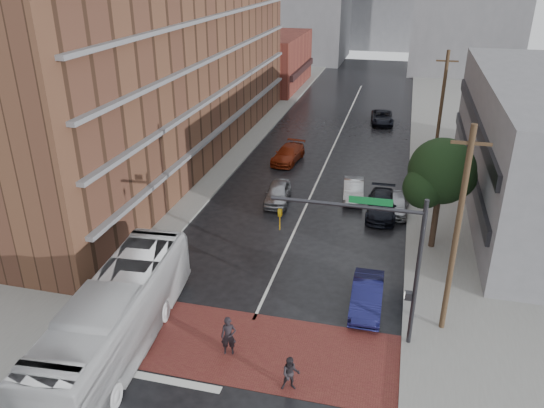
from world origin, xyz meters
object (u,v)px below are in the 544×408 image
Objects in this scene: transit_bus at (115,318)px; car_travel_c at (288,154)px; pedestrian_a at (229,336)px; car_parked_far at (398,204)px; car_parked_mid at (382,205)px; suv_travel at (382,117)px; car_travel_a at (278,193)px; pedestrian_b at (291,374)px; car_travel_b at (353,190)px; car_parked_near at (367,296)px.

transit_bus is 25.93m from car_travel_c.
pedestrian_a is 17.93m from car_parked_far.
transit_bus is 2.49× the size of car_parked_mid.
car_travel_a is at bearing -110.49° from suv_travel.
pedestrian_b is at bearing -99.04° from car_parked_far.
pedestrian_a is at bearing 6.62° from transit_bus.
car_parked_mid reaches higher than car_parked_far.
car_travel_a is at bearing -164.88° from car_travel_b.
car_parked_near is at bearing -93.15° from car_parked_far.
pedestrian_a reaches higher than car_parked_mid.
pedestrian_a reaches higher than pedestrian_b.
transit_bus is 8.01m from pedestrian_b.
car_travel_a reaches higher than car_travel_c.
suv_travel is at bearing 73.52° from pedestrian_b.
car_travel_a is 8.43m from car_parked_far.
car_travel_c is at bearing 128.37° from car_travel_b.
car_parked_near is at bearing 25.93° from pedestrian_a.
car_parked_mid is at bearing -92.25° from suv_travel.
car_travel_c is 1.11× the size of car_parked_near.
car_travel_b is 0.84× the size of car_parked_mid.
pedestrian_a reaches higher than car_travel_b.
car_parked_far is (3.60, 18.09, -0.14)m from pedestrian_b.
pedestrian_b is (7.94, -0.50, -0.91)m from transit_bus.
pedestrian_b is 0.32× the size of suv_travel.
transit_bus reaches higher than car_parked_mid.
car_travel_a is 5.57m from car_travel_b.
car_travel_b is 20.67m from suv_travel.
pedestrian_b reaches higher than car_travel_c.
suv_travel is at bearing 91.11° from car_parked_near.
car_parked_mid reaches higher than car_travel_b.
transit_bus reaches higher than car_parked_near.
car_parked_far is at bearing -34.16° from car_travel_c.
pedestrian_a is 0.39× the size of car_travel_c.
car_travel_a is 23.44m from suv_travel.
car_parked_far is (8.42, 0.25, -0.06)m from car_travel_a.
transit_bus is at bearing -122.66° from car_parked_mid.
car_travel_b is at bearing 62.16° from transit_bus.
car_parked_near reaches higher than car_travel_c.
car_parked_mid is (5.64, 16.04, -0.22)m from pedestrian_a.
car_parked_far is (6.69, 16.63, -0.29)m from pedestrian_a.
car_travel_c is (-6.34, 6.51, 0.02)m from car_travel_b.
pedestrian_b is 17.68m from car_parked_mid.
car_parked_mid is at bearing -39.47° from car_travel_c.
car_travel_a is 0.85× the size of suv_travel.
car_travel_a is 8.58m from car_travel_c.
car_parked_near reaches higher than car_travel_a.
car_parked_near reaches higher than suv_travel.
transit_bus is 2.97× the size of car_travel_b.
car_travel_c is at bearing 92.03° from car_travel_a.
car_travel_c is at bearing 81.05° from transit_bus.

